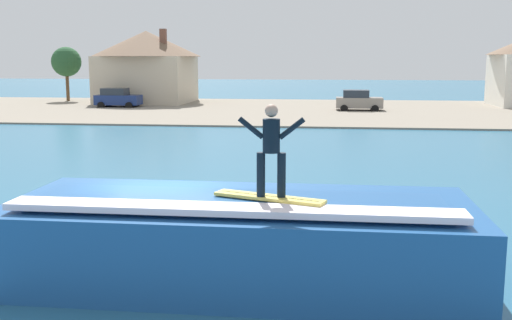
# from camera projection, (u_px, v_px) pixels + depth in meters

# --- Properties ---
(ground_plane) EXTENTS (260.00, 260.00, 0.00)m
(ground_plane) POSITION_uv_depth(u_px,v_px,m) (160.00, 260.00, 13.45)
(ground_plane) COLOR #296282
(wave_crest) EXTENTS (9.19, 3.83, 1.80)m
(wave_crest) POSITION_uv_depth(u_px,v_px,m) (240.00, 238.00, 12.15)
(wave_crest) COLOR #1F5291
(wave_crest) RESTS_ON ground_plane
(surfboard) EXTENTS (2.18, 1.09, 0.06)m
(surfboard) POSITION_uv_depth(u_px,v_px,m) (269.00, 198.00, 11.36)
(surfboard) COLOR #EAD159
(surfboard) RESTS_ON wave_crest
(surfer) EXTENTS (1.24, 0.32, 1.73)m
(surfer) POSITION_uv_depth(u_px,v_px,m) (271.00, 145.00, 11.14)
(surfer) COLOR black
(surfer) RESTS_ON surfboard
(shoreline_bank) EXTENTS (120.00, 27.89, 0.12)m
(shoreline_bank) POSITION_uv_depth(u_px,v_px,m) (289.00, 110.00, 53.50)
(shoreline_bank) COLOR gray
(shoreline_bank) RESTS_ON ground_plane
(car_near_shore) EXTENTS (4.10, 2.23, 1.86)m
(car_near_shore) POSITION_uv_depth(u_px,v_px,m) (118.00, 98.00, 56.25)
(car_near_shore) COLOR navy
(car_near_shore) RESTS_ON ground_plane
(car_far_shore) EXTENTS (3.99, 2.31, 1.86)m
(car_far_shore) POSITION_uv_depth(u_px,v_px,m) (358.00, 101.00, 52.52)
(car_far_shore) COLOR gray
(car_far_shore) RESTS_ON ground_plane
(house_with_chimney) EXTENTS (11.09, 11.09, 7.47)m
(house_with_chimney) POSITION_uv_depth(u_px,v_px,m) (147.00, 63.00, 61.78)
(house_with_chimney) COLOR beige
(house_with_chimney) RESTS_ON ground_plane
(tree_tall_bare) EXTENTS (3.13, 3.13, 5.82)m
(tree_tall_bare) POSITION_uv_depth(u_px,v_px,m) (66.00, 62.00, 64.22)
(tree_tall_bare) COLOR brown
(tree_tall_bare) RESTS_ON ground_plane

